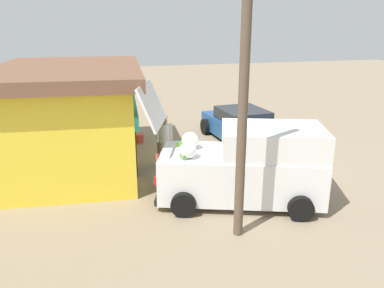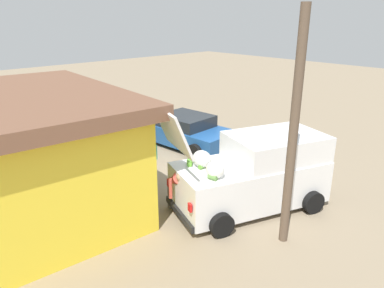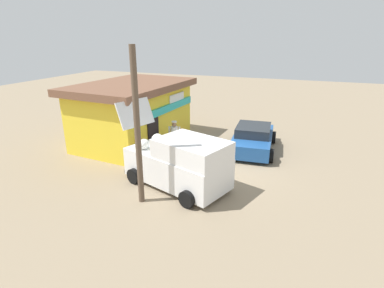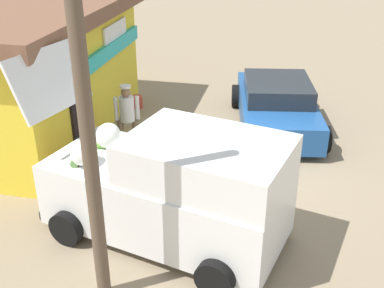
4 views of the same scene
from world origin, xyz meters
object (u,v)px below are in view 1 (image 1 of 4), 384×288
object	(u,v)px
parked_sedan	(242,126)
customer_bending	(169,162)
storefront_bar	(72,116)
delivery_van	(247,165)
vendor_standing	(164,138)
unloaded_banana_pile	(118,190)
paint_bucket	(139,138)

from	to	relation	value
parked_sedan	customer_bending	distance (m)	5.25
storefront_bar	customer_bending	xyz separation A→B (m)	(-2.77, -2.56, -0.81)
delivery_van	customer_bending	bearing A→B (deg)	57.10
vendor_standing	unloaded_banana_pile	bearing A→B (deg)	138.98
delivery_van	unloaded_banana_pile	bearing A→B (deg)	70.94
unloaded_banana_pile	parked_sedan	bearing A→B (deg)	-53.15
paint_bucket	parked_sedan	bearing A→B (deg)	-101.75
storefront_bar	customer_bending	bearing A→B (deg)	-137.24
storefront_bar	unloaded_banana_pile	distance (m)	3.36
delivery_van	paint_bucket	world-z (taller)	delivery_van
delivery_van	paint_bucket	xyz separation A→B (m)	(5.72, 2.01, -0.80)
storefront_bar	paint_bucket	distance (m)	3.28
parked_sedan	vendor_standing	distance (m)	3.94
storefront_bar	paint_bucket	bearing A→B (deg)	-52.10
storefront_bar	parked_sedan	xyz separation A→B (m)	(1.00, -6.21, -1.02)
vendor_standing	customer_bending	size ratio (longest dim) A/B	1.27
parked_sedan	unloaded_banana_pile	size ratio (longest dim) A/B	5.18
paint_bucket	delivery_van	bearing A→B (deg)	-160.63
parked_sedan	paint_bucket	world-z (taller)	parked_sedan
vendor_standing	paint_bucket	world-z (taller)	vendor_standing
vendor_standing	parked_sedan	bearing A→B (deg)	-60.87
unloaded_banana_pile	customer_bending	bearing A→B (deg)	-88.39
storefront_bar	unloaded_banana_pile	world-z (taller)	storefront_bar
customer_bending	paint_bucket	distance (m)	4.62
parked_sedan	unloaded_banana_pile	xyz separation A→B (m)	(-3.80, 5.07, -0.43)
storefront_bar	parked_sedan	world-z (taller)	storefront_bar
storefront_bar	unloaded_banana_pile	bearing A→B (deg)	-158.03
delivery_van	customer_bending	size ratio (longest dim) A/B	3.70
parked_sedan	unloaded_banana_pile	distance (m)	6.36
unloaded_banana_pile	paint_bucket	xyz separation A→B (m)	(4.61, -1.19, 0.00)
storefront_bar	delivery_van	bearing A→B (deg)	-132.11
delivery_van	vendor_standing	distance (m)	3.37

